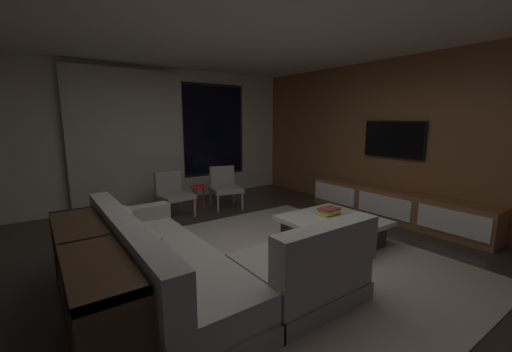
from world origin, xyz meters
The scene contains 14 objects.
floor centered at (0.00, 0.00, 0.00)m, with size 9.20×9.20×0.00m, color #332B26.
back_wall_with_window centered at (-0.06, 3.62, 1.34)m, with size 6.60×0.30×2.70m.
media_wall centered at (3.06, 0.00, 1.35)m, with size 0.12×7.80×2.70m.
ceiling centered at (0.00, 0.00, 2.70)m, with size 8.20×8.20×0.00m, color beige.
area_rug centered at (0.35, -0.10, 0.01)m, with size 3.20×3.80×0.01m, color #ADA391.
sectional_couch centered at (-0.88, -0.16, 0.29)m, with size 1.98×2.50×0.82m.
coffee_table centered at (1.16, -0.03, 0.19)m, with size 1.16×1.16×0.36m.
book_stack_on_coffee_table centered at (1.24, 0.12, 0.41)m, with size 0.31×0.22×0.10m.
accent_chair_near_window centered at (0.91, 2.47, 0.43)m, with size 0.64×0.66×0.78m.
accent_chair_by_curtain centered at (-0.12, 2.51, 0.43)m, with size 0.60×0.62×0.78m.
side_stool centered at (0.40, 2.56, 0.37)m, with size 0.32×0.32×0.46m.
media_console centered at (2.77, 0.05, 0.25)m, with size 0.46×3.10×0.52m.
mounted_tv centered at (2.95, 0.25, 1.35)m, with size 0.05×1.08×0.63m.
console_table_behind_couch centered at (-1.79, -0.03, 0.41)m, with size 0.40×2.10×0.74m.
Camera 1 is at (-2.07, -2.75, 1.67)m, focal length 22.07 mm.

